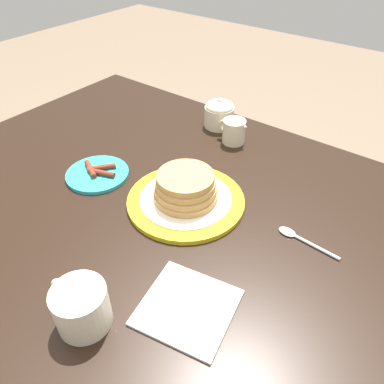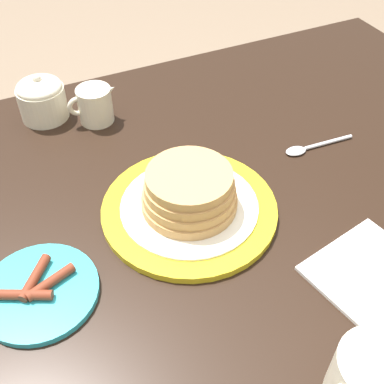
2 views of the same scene
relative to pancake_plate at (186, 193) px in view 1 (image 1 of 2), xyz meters
The scene contains 9 objects.
ground_plane 0.80m from the pancake_plate, 84.62° to the left, with size 8.00×8.00×0.00m, color #7A6651.
dining_table 0.15m from the pancake_plate, 84.62° to the left, with size 1.43×1.02×0.77m.
pancake_plate is the anchor object (origin of this frame).
side_plate_bacon 0.26m from the pancake_plate, 11.71° to the left, with size 0.16×0.16×0.02m.
coffee_mug 0.36m from the pancake_plate, 98.69° to the left, with size 0.12×0.09×0.08m.
creamer_pitcher 0.31m from the pancake_plate, 79.10° to the right, with size 0.10×0.07×0.08m.
sugar_bowl 0.39m from the pancake_plate, 67.55° to the right, with size 0.09×0.09×0.09m.
napkin 0.29m from the pancake_plate, 128.56° to the left, with size 0.18×0.18×0.01m.
spoon 0.27m from the pancake_plate, 168.92° to the right, with size 0.14×0.03×0.01m.
Camera 1 is at (-0.43, 0.48, 1.35)m, focal length 35.00 mm.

